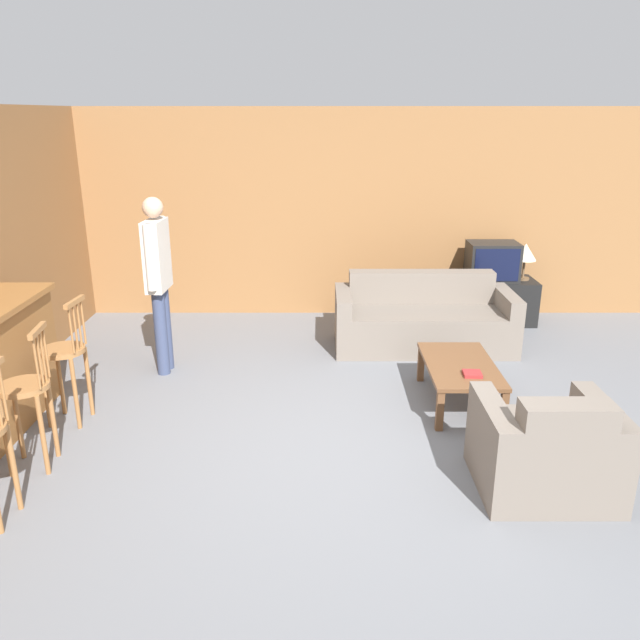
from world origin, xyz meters
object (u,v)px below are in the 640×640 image
Objects in this scene: couch_far at (421,321)px; armchair_near at (544,451)px; bar_chair_far at (63,360)px; book_on_table at (470,374)px; bar_chair_mid at (24,398)px; tv at (490,261)px; tv_unit at (486,300)px; person_by_window at (156,275)px; coffee_table at (457,369)px; table_lamp at (522,253)px.

armchair_near is at bearing -81.94° from couch_far.
book_on_table is at bearing 1.34° from bar_chair_far.
bar_chair_mid is 1.80× the size of tv.
tv_unit is 6.88× the size of book_on_table.
armchair_near is 5.67× the size of book_on_table.
person_by_window is at bearing 63.98° from bar_chair_far.
coffee_table is at bearing -110.30° from tv_unit.
tv_unit reaches higher than coffee_table.
tv_unit is at bearing 81.38° from armchair_near.
bar_chair_mid is 0.99× the size of tv_unit.
tv_unit is 4.11m from person_by_window.
tv_unit is at bearing 38.76° from bar_chair_mid.
bar_chair_mid reaches higher than coffee_table.
bar_chair_mid is 1.95m from person_by_window.
coffee_table is 0.62× the size of person_by_window.
armchair_near is at bearing -77.45° from coffee_table.
couch_far is 1.11× the size of person_by_window.
tv_unit is at bearing 90.00° from tv.
bar_chair_far is 5.38m from table_lamp.
tv reaches higher than book_on_table.
table_lamp reaches higher than couch_far.
tv is (0.00, -0.00, 0.51)m from tv_unit.
tv is (0.56, 3.72, 0.48)m from armchair_near.
bar_chair_far reaches higher than tv.
armchair_near is (3.69, -1.03, -0.26)m from bar_chair_far.
tv is at bearing 32.33° from bar_chair_far.
coffee_table is (3.38, 0.34, -0.23)m from bar_chair_far.
table_lamp is (1.36, 0.88, 0.59)m from couch_far.
tv is at bearing 42.14° from couch_far.
bar_chair_far reaches higher than book_on_table.
book_on_table is (0.14, -1.74, 0.10)m from couch_far.
bar_chair_far is at bearing -147.64° from tv_unit.
armchair_near is 0.52× the size of person_by_window.
couch_far is 1.78× the size of tv_unit.
couch_far reaches higher than coffee_table.
tv_unit is 0.62× the size of person_by_window.
couch_far is 2.88m from armchair_near.
bar_chair_mid is at bearing -106.46° from person_by_window.
bar_chair_mid is 6.79× the size of book_on_table.
tv_unit is at bearing 23.20° from person_by_window.
book_on_table is at bearing 103.27° from armchair_near.
couch_far is 2.93m from person_by_window.
bar_chair_mid reaches higher than couch_far.
couch_far is at bearing 14.57° from person_by_window.
couch_far is 4.34× the size of table_lamp.
table_lamp is (0.96, 3.73, 0.58)m from armchair_near.
tv is at bearing 81.37° from armchair_near.
tv is 3.78× the size of book_on_table.
tv_unit is 2.75m from book_on_table.
tv reaches higher than couch_far.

